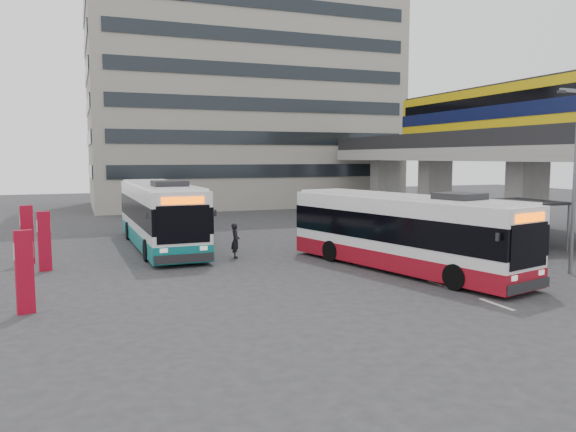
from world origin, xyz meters
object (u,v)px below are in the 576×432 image
object	(u,v)px
bus_main	(402,233)
pedestrian	(235,241)
lamp_post	(574,170)
bus_teal	(160,215)

from	to	relation	value
bus_main	pedestrian	size ratio (longest dim) A/B	7.12
lamp_post	pedestrian	bearing A→B (deg)	138.02
bus_teal	pedestrian	size ratio (longest dim) A/B	7.48
bus_teal	lamp_post	bearing A→B (deg)	-42.87
pedestrian	bus_teal	bearing A→B (deg)	43.30
lamp_post	bus_teal	bearing A→B (deg)	131.88
bus_main	lamp_post	size ratio (longest dim) A/B	1.59
bus_main	bus_teal	distance (m)	13.34
pedestrian	lamp_post	size ratio (longest dim) A/B	0.22
pedestrian	lamp_post	xyz separation A→B (m)	(12.00, -8.52, 3.48)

